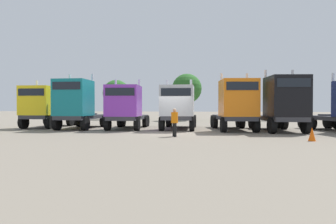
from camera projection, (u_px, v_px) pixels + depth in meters
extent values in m
plane|color=gray|center=(171.00, 133.00, 18.49)|extent=(200.00, 200.00, 0.00)
cube|color=#333338|center=(51.00, 116.00, 24.45)|extent=(2.65, 6.09, 0.30)
cube|color=yellow|center=(39.00, 101.00, 22.58)|extent=(2.56, 2.40, 2.32)
cube|color=black|center=(31.00, 92.00, 21.45)|extent=(2.10, 0.20, 0.55)
cylinder|color=silver|center=(58.00, 98.00, 23.73)|extent=(0.19, 0.19, 2.92)
cylinder|color=silver|center=(37.00, 98.00, 23.92)|extent=(0.19, 0.19, 2.92)
cylinder|color=#333338|center=(59.00, 113.00, 25.74)|extent=(1.18, 1.18, 0.12)
cylinder|color=black|center=(50.00, 122.00, 22.09)|extent=(0.43, 1.07, 1.05)
cylinder|color=black|center=(24.00, 122.00, 22.31)|extent=(0.43, 1.07, 1.05)
cylinder|color=black|center=(70.00, 120.00, 25.71)|extent=(0.43, 1.07, 1.05)
cylinder|color=black|center=(48.00, 120.00, 25.93)|extent=(0.43, 1.07, 1.05)
cylinder|color=black|center=(75.00, 120.00, 26.80)|extent=(0.43, 1.07, 1.05)
cylinder|color=black|center=(54.00, 120.00, 27.02)|extent=(0.43, 1.07, 1.05)
cube|color=#333338|center=(84.00, 117.00, 23.12)|extent=(2.61, 6.38, 0.30)
cube|color=#14727A|center=(74.00, 98.00, 21.16)|extent=(2.55, 2.50, 2.72)
cube|color=black|center=(66.00, 86.00, 19.96)|extent=(2.10, 0.18, 0.55)
cylinder|color=silver|center=(92.00, 95.00, 22.36)|extent=(0.19, 0.19, 3.32)
cylinder|color=silver|center=(70.00, 95.00, 22.57)|extent=(0.19, 0.19, 3.32)
cylinder|color=#333338|center=(91.00, 114.00, 24.49)|extent=(1.17, 1.17, 0.12)
cylinder|color=black|center=(85.00, 124.00, 20.60)|extent=(0.42, 1.05, 1.03)
cylinder|color=black|center=(57.00, 123.00, 20.85)|extent=(0.42, 1.05, 1.03)
cylinder|color=black|center=(103.00, 121.00, 24.52)|extent=(0.42, 1.05, 1.03)
cylinder|color=black|center=(80.00, 121.00, 24.77)|extent=(0.42, 1.05, 1.03)
cylinder|color=black|center=(108.00, 120.00, 25.61)|extent=(0.42, 1.05, 1.03)
cylinder|color=black|center=(85.00, 120.00, 25.86)|extent=(0.42, 1.05, 1.03)
cube|color=#333338|center=(129.00, 117.00, 22.81)|extent=(2.84, 6.32, 0.30)
cube|color=purple|center=(124.00, 101.00, 20.92)|extent=(2.64, 2.60, 2.30)
cube|color=black|center=(120.00, 92.00, 19.71)|extent=(2.09, 0.26, 0.55)
cylinder|color=silver|center=(139.00, 98.00, 22.17)|extent=(0.20, 0.20, 2.90)
cylinder|color=silver|center=(116.00, 98.00, 22.31)|extent=(0.20, 0.20, 2.90)
cylinder|color=#333338|center=(132.00, 114.00, 24.15)|extent=(1.21, 1.21, 0.12)
cylinder|color=black|center=(137.00, 124.00, 20.39)|extent=(0.46, 1.03, 1.00)
cylinder|color=black|center=(108.00, 124.00, 20.54)|extent=(0.46, 1.03, 1.00)
cylinder|color=black|center=(145.00, 121.00, 24.20)|extent=(0.46, 1.03, 1.00)
cylinder|color=black|center=(120.00, 121.00, 24.35)|extent=(0.46, 1.03, 1.00)
cylinder|color=black|center=(147.00, 121.00, 25.29)|extent=(0.46, 1.03, 1.00)
cylinder|color=black|center=(123.00, 121.00, 25.45)|extent=(0.46, 1.03, 1.00)
cube|color=#333338|center=(180.00, 117.00, 22.60)|extent=(2.53, 6.34, 0.30)
cube|color=#B7BABF|center=(177.00, 101.00, 20.72)|extent=(2.53, 2.61, 2.22)
cube|color=black|center=(176.00, 92.00, 19.46)|extent=(2.10, 0.15, 0.55)
cylinder|color=silver|center=(191.00, 97.00, 21.98)|extent=(0.19, 0.19, 2.82)
cylinder|color=silver|center=(167.00, 98.00, 22.22)|extent=(0.19, 0.19, 2.82)
cylinder|color=#333338|center=(181.00, 114.00, 23.95)|extent=(1.16, 1.16, 0.12)
cylinder|color=black|center=(192.00, 124.00, 20.07)|extent=(0.40, 1.06, 1.04)
cylinder|color=black|center=(162.00, 124.00, 20.35)|extent=(0.40, 1.06, 1.04)
cylinder|color=black|center=(194.00, 121.00, 23.97)|extent=(0.40, 1.06, 1.04)
cylinder|color=black|center=(168.00, 121.00, 24.25)|extent=(0.40, 1.06, 1.04)
cylinder|color=black|center=(194.00, 121.00, 25.06)|extent=(0.40, 1.06, 1.04)
cylinder|color=black|center=(170.00, 121.00, 25.34)|extent=(0.40, 1.06, 1.04)
cube|color=#333338|center=(232.00, 117.00, 21.42)|extent=(3.15, 6.47, 0.30)
cube|color=orange|center=(238.00, 98.00, 19.47)|extent=(2.74, 2.69, 2.56)
cube|color=black|center=(242.00, 86.00, 18.27)|extent=(2.08, 0.37, 0.55)
cylinder|color=silver|center=(247.00, 95.00, 20.76)|extent=(0.21, 0.21, 3.16)
cylinder|color=silver|center=(221.00, 95.00, 20.80)|extent=(0.21, 0.21, 3.16)
cylinder|color=#333338|center=(229.00, 114.00, 22.78)|extent=(1.26, 1.26, 0.12)
cylinder|color=black|center=(256.00, 125.00, 19.01)|extent=(0.51, 1.08, 1.04)
cylinder|color=black|center=(223.00, 125.00, 19.05)|extent=(0.51, 1.08, 1.04)
cylinder|color=black|center=(242.00, 122.00, 22.91)|extent=(0.51, 1.08, 1.04)
cylinder|color=black|center=(215.00, 122.00, 22.95)|extent=(0.51, 1.08, 1.04)
cylinder|color=black|center=(239.00, 121.00, 24.01)|extent=(0.51, 1.08, 1.04)
cylinder|color=black|center=(213.00, 121.00, 24.05)|extent=(0.51, 1.08, 1.04)
cube|color=#333338|center=(276.00, 118.00, 20.44)|extent=(3.08, 6.25, 0.30)
cube|color=black|center=(286.00, 97.00, 18.59)|extent=(2.72, 2.66, 2.70)
cube|color=black|center=(294.00, 83.00, 17.40)|extent=(2.08, 0.36, 0.55)
cylinder|color=silver|center=(292.00, 93.00, 19.87)|extent=(0.21, 0.21, 3.30)
cylinder|color=silver|center=(266.00, 93.00, 19.92)|extent=(0.21, 0.21, 3.30)
cylinder|color=#333338|center=(270.00, 115.00, 21.76)|extent=(1.25, 1.25, 0.12)
cylinder|color=black|center=(306.00, 126.00, 18.13)|extent=(0.50, 1.08, 1.04)
cylinder|color=black|center=(272.00, 126.00, 18.19)|extent=(0.50, 1.08, 1.04)
cylinder|color=black|center=(284.00, 123.00, 21.81)|extent=(0.50, 1.08, 1.04)
cylinder|color=black|center=(256.00, 123.00, 21.87)|extent=(0.50, 1.08, 1.04)
cylinder|color=black|center=(279.00, 122.00, 22.91)|extent=(0.50, 1.08, 1.04)
cylinder|color=black|center=(252.00, 122.00, 22.97)|extent=(0.50, 1.08, 1.04)
cylinder|color=silver|center=(333.00, 95.00, 19.24)|extent=(0.22, 0.22, 3.01)
cylinder|color=#333338|center=(326.00, 115.00, 21.43)|extent=(1.36, 1.36, 0.12)
cylinder|color=black|center=(311.00, 123.00, 21.47)|extent=(0.62, 1.08, 1.03)
cylinder|color=black|center=(328.00, 122.00, 22.78)|extent=(0.62, 1.08, 1.03)
cylinder|color=black|center=(303.00, 122.00, 22.57)|extent=(0.62, 1.08, 1.03)
cylinder|color=black|center=(175.00, 130.00, 16.12)|extent=(0.21, 0.21, 0.80)
cylinder|color=black|center=(174.00, 130.00, 16.40)|extent=(0.21, 0.21, 0.80)
cylinder|color=orange|center=(175.00, 118.00, 16.25)|extent=(0.53, 0.53, 0.63)
sphere|color=tan|center=(175.00, 110.00, 16.24)|extent=(0.22, 0.22, 0.22)
cone|color=#F2590C|center=(312.00, 134.00, 14.13)|extent=(0.36, 0.36, 0.71)
cylinder|color=#4C3823|center=(116.00, 112.00, 40.02)|extent=(0.36, 0.36, 2.20)
sphere|color=#286023|center=(116.00, 93.00, 39.98)|extent=(3.87, 3.87, 3.87)
cylinder|color=#4C3823|center=(187.00, 111.00, 36.41)|extent=(0.36, 0.36, 2.63)
sphere|color=#286023|center=(187.00, 89.00, 36.36)|extent=(3.88, 3.88, 3.88)
cylinder|color=#4C3823|center=(283.00, 109.00, 37.14)|extent=(0.36, 0.36, 2.91)
sphere|color=#286023|center=(283.00, 89.00, 37.10)|extent=(3.23, 3.23, 3.23)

